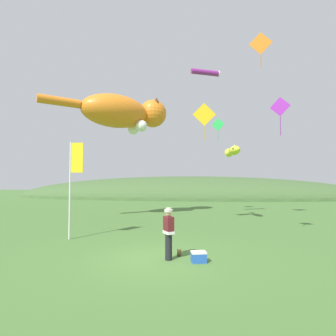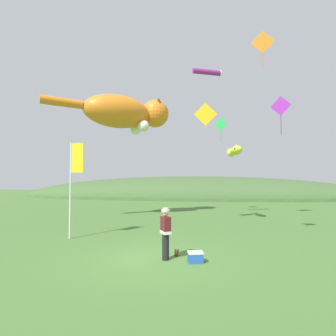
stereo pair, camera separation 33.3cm
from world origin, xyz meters
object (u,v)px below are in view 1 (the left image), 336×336
(kite_spool, at_px, (179,252))
(kite_tube_streamer, at_px, (206,72))
(festival_banner_pole, at_px, (73,175))
(kite_diamond_gold, at_px, (204,115))
(kite_diamond_green, at_px, (218,125))
(kite_diamond_orange, at_px, (261,44))
(kite_fish_windsock, at_px, (233,151))
(festival_attendant, at_px, (169,232))
(picnic_cooler, at_px, (199,257))
(kite_diamond_violet, at_px, (280,107))
(kite_giant_cat, at_px, (124,113))

(kite_spool, height_order, kite_tube_streamer, kite_tube_streamer)
(festival_banner_pole, distance_m, kite_diamond_gold, 8.57)
(kite_diamond_green, height_order, kite_diamond_orange, kite_diamond_orange)
(kite_fish_windsock, bearing_deg, kite_tube_streamer, -177.08)
(kite_spool, relative_size, kite_fish_windsock, 0.11)
(kite_tube_streamer, distance_m, kite_diamond_green, 5.24)
(festival_attendant, relative_size, kite_diamond_orange, 0.77)
(picnic_cooler, distance_m, kite_tube_streamer, 13.29)
(kite_fish_windsock, bearing_deg, kite_diamond_orange, -40.27)
(festival_attendant, xyz_separation_m, festival_banner_pole, (-4.78, 2.62, 2.02))
(kite_diamond_gold, bearing_deg, picnic_cooler, -93.32)
(festival_banner_pole, relative_size, kite_diamond_gold, 1.94)
(kite_diamond_violet, bearing_deg, kite_diamond_gold, 133.37)
(picnic_cooler, distance_m, kite_fish_windsock, 10.28)
(kite_spool, height_order, picnic_cooler, picnic_cooler)
(kite_spool, relative_size, picnic_cooler, 0.47)
(picnic_cooler, relative_size, kite_diamond_green, 0.28)
(picnic_cooler, xyz_separation_m, festival_banner_pole, (-5.80, 2.77, 2.80))
(picnic_cooler, bearing_deg, festival_banner_pole, 154.47)
(kite_giant_cat, bearing_deg, kite_tube_streamer, -8.02)
(kite_tube_streamer, relative_size, kite_diamond_orange, 0.87)
(festival_attendant, distance_m, kite_diamond_gold, 9.31)
(festival_banner_pole, bearing_deg, kite_diamond_violet, 5.23)
(kite_diamond_gold, bearing_deg, festival_attendant, -101.50)
(festival_attendant, distance_m, kite_diamond_green, 14.78)
(kite_giant_cat, distance_m, kite_fish_windsock, 8.35)
(kite_tube_streamer, relative_size, kite_diamond_gold, 0.86)
(picnic_cooler, bearing_deg, festival_attendant, 171.54)
(kite_spool, height_order, kite_diamond_violet, kite_diamond_violet)
(kite_diamond_gold, relative_size, kite_diamond_green, 1.17)
(picnic_cooler, relative_size, festival_banner_pole, 0.12)
(kite_giant_cat, relative_size, kite_fish_windsock, 3.32)
(festival_attendant, distance_m, kite_tube_streamer, 12.71)
(kite_giant_cat, bearing_deg, festival_banner_pole, -93.56)
(kite_tube_streamer, bearing_deg, kite_diamond_violet, -57.94)
(kite_fish_windsock, xyz_separation_m, kite_tube_streamer, (-1.80, -0.09, 5.40))
(festival_banner_pole, xyz_separation_m, kite_diamond_orange, (9.75, 4.83, 8.28))
(kite_fish_windsock, xyz_separation_m, kite_diamond_orange, (1.57, -1.33, 6.56))
(festival_banner_pole, xyz_separation_m, kite_diamond_gold, (6.22, 4.49, 3.81))
(festival_banner_pole, bearing_deg, kite_fish_windsock, 36.96)
(kite_diamond_green, bearing_deg, picnic_cooler, -97.49)
(festival_attendant, xyz_separation_m, kite_giant_cat, (-4.35, 9.52, 6.75))
(festival_attendant, distance_m, festival_banner_pole, 5.81)
(kite_diamond_gold, relative_size, kite_diamond_orange, 1.02)
(kite_spool, distance_m, kite_diamond_gold, 9.44)
(kite_giant_cat, distance_m, kite_diamond_violet, 11.11)
(kite_diamond_green, bearing_deg, kite_diamond_violet, -77.58)
(kite_tube_streamer, xyz_separation_m, kite_diamond_gold, (-0.16, -1.58, -3.31))
(picnic_cooler, bearing_deg, kite_tube_streamer, 86.23)
(kite_spool, bearing_deg, festival_banner_pole, 157.54)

